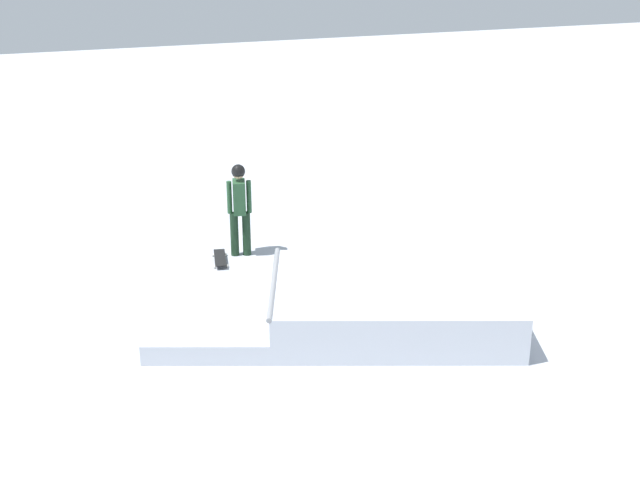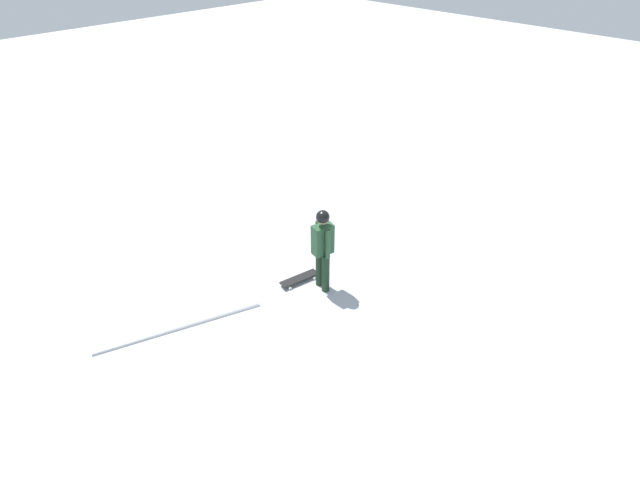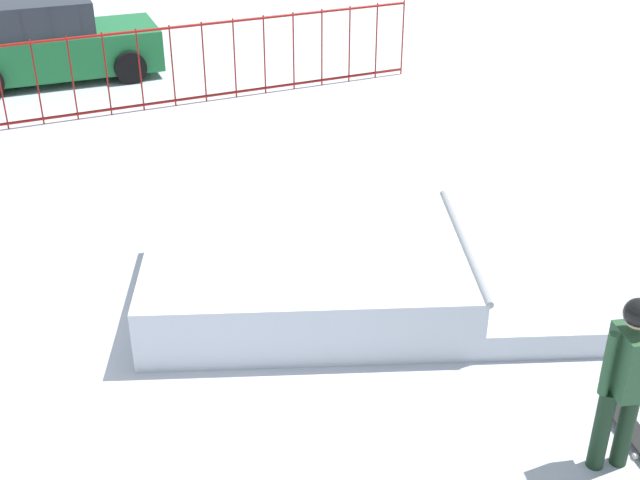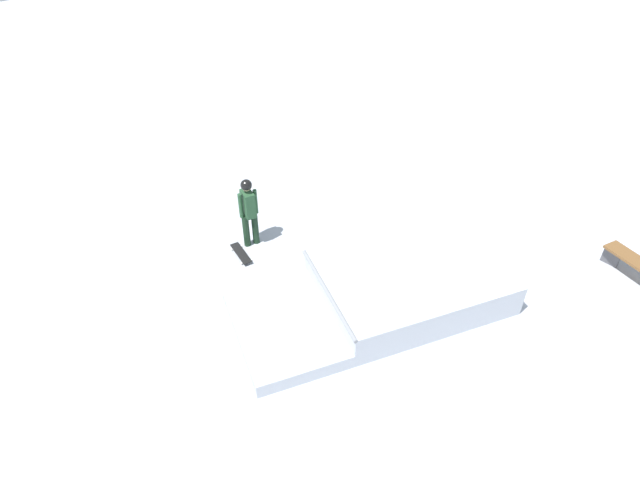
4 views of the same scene
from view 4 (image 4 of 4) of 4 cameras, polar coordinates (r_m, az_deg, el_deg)
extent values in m
plane|color=#B2B7C1|center=(11.95, 12.37, -2.33)|extent=(60.00, 60.00, 0.00)
cube|color=silver|center=(10.82, 9.71, -4.56)|extent=(4.27, 3.67, 0.70)
cube|color=silver|center=(10.14, -3.99, -9.22)|extent=(2.58, 3.06, 0.30)
cylinder|color=gray|center=(9.95, 0.82, -5.71)|extent=(0.96, 2.47, 0.08)
cylinder|color=black|center=(12.01, -8.03, 1.00)|extent=(0.15, 0.15, 0.82)
cylinder|color=black|center=(12.06, -7.06, 1.30)|extent=(0.15, 0.15, 0.82)
cube|color=#264C2D|center=(11.62, -7.83, 3.94)|extent=(0.30, 0.42, 0.60)
cylinder|color=#264C2D|center=(11.58, -8.63, 3.70)|extent=(0.09, 0.09, 0.60)
cylinder|color=#264C2D|center=(11.67, -7.03, 4.17)|extent=(0.09, 0.09, 0.60)
sphere|color=tan|center=(11.38, -8.02, 5.81)|extent=(0.22, 0.22, 0.22)
sphere|color=black|center=(11.36, -8.03, 5.94)|extent=(0.25, 0.25, 0.25)
cube|color=black|center=(11.92, -8.60, -1.41)|extent=(0.35, 0.82, 0.02)
cylinder|color=silver|center=(12.13, -9.60, -1.04)|extent=(0.04, 0.06, 0.06)
cylinder|color=silver|center=(12.19, -8.60, -0.70)|extent=(0.04, 0.06, 0.06)
cylinder|color=silver|center=(11.72, -8.56, -2.55)|extent=(0.04, 0.06, 0.06)
cylinder|color=silver|center=(11.78, -7.53, -2.19)|extent=(0.04, 0.06, 0.06)
cube|color=#4C4C51|center=(13.17, 29.12, -1.53)|extent=(0.08, 0.36, 0.42)
camera|label=1|loc=(6.29, 107.73, -33.71)|focal=47.39mm
camera|label=2|loc=(10.85, 37.20, 24.28)|focal=28.11mm
camera|label=3|loc=(15.73, -3.79, 29.77)|focal=46.80mm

